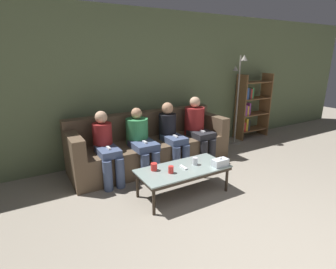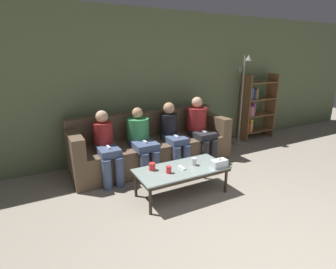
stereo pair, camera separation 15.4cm
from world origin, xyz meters
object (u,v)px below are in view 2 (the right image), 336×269
seated_person_left_end (106,145)px  seated_person_mid_right (172,133)px  cup_near_left (169,170)px  seated_person_mid_left (141,138)px  bookshelf (255,108)px  standing_lamp (243,91)px  cup_near_right (152,167)px  tissue_box (219,163)px  coffee_table (182,171)px  seated_person_right_end (199,127)px  cup_far_center (194,162)px  game_remote (182,168)px  couch (152,146)px

seated_person_left_end → seated_person_mid_right: (1.13, 0.01, 0.02)m
cup_near_left → seated_person_mid_left: 0.99m
bookshelf → standing_lamp: (-0.54, -0.14, 0.43)m
seated_person_mid_left → bookshelf: bearing=9.7°
seated_person_mid_left → cup_near_right: bearing=-102.4°
cup_near_right → tissue_box: bearing=-21.2°
coffee_table → standing_lamp: (2.21, 1.29, 0.78)m
seated_person_mid_left → seated_person_right_end: bearing=1.3°
seated_person_mid_left → seated_person_mid_right: size_ratio=0.97×
cup_near_left → cup_far_center: bearing=8.4°
seated_person_left_end → cup_far_center: bearing=-43.2°
standing_lamp → coffee_table: bearing=-149.7°
seated_person_left_end → seated_person_mid_right: size_ratio=0.97×
cup_near_left → seated_person_left_end: seated_person_left_end is taller
cup_near_left → cup_near_right: (-0.15, 0.18, 0.00)m
cup_far_center → tissue_box: bearing=-38.0°
game_remote → tissue_box: bearing=-22.6°
game_remote → bookshelf: (2.74, 1.43, 0.31)m
coffee_table → tissue_box: size_ratio=5.63×
cup_near_right → game_remote: (0.37, -0.13, -0.04)m
seated_person_left_end → seated_person_right_end: size_ratio=0.93×
cup_near_left → tissue_box: 0.71m
seated_person_right_end → bookshelf: bearing=14.7°
seated_person_mid_right → seated_person_right_end: 0.57m
cup_near_left → game_remote: (0.22, 0.05, -0.04)m
standing_lamp → cup_far_center: bearing=-147.5°
seated_person_mid_right → cup_far_center: bearing=-100.3°
cup_far_center → seated_person_left_end: size_ratio=0.10×
game_remote → seated_person_mid_left: 0.97m
seated_person_left_end → seated_person_right_end: seated_person_right_end is taller
bookshelf → seated_person_left_end: (-3.50, -0.52, -0.15)m
bookshelf → cup_near_left: bearing=-153.5°
couch → seated_person_mid_left: seated_person_mid_left is taller
game_remote → bookshelf: bookshelf is taller
standing_lamp → seated_person_mid_right: (-1.84, -0.37, -0.55)m
seated_person_left_end → seated_person_mid_right: 1.13m
seated_person_mid_right → seated_person_right_end: seated_person_right_end is taller
standing_lamp → seated_person_left_end: (-2.97, -0.38, -0.57)m
coffee_table → bookshelf: size_ratio=0.86×
coffee_table → cup_near_right: 0.40m
cup_near_right → game_remote: cup_near_right is taller
seated_person_left_end → seated_person_right_end: (1.69, 0.04, 0.06)m
couch → seated_person_left_end: seated_person_left_end is taller
bookshelf → seated_person_mid_left: (-2.94, -0.50, -0.13)m
couch → game_remote: couch is taller
cup_near_right → bookshelf: (3.12, 1.30, 0.27)m
cup_near_left → seated_person_mid_right: 1.15m
cup_near_left → seated_person_mid_left: size_ratio=0.09×
seated_person_left_end → seated_person_mid_left: seated_person_left_end is taller
cup_near_right → cup_far_center: (0.57, -0.12, 0.00)m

